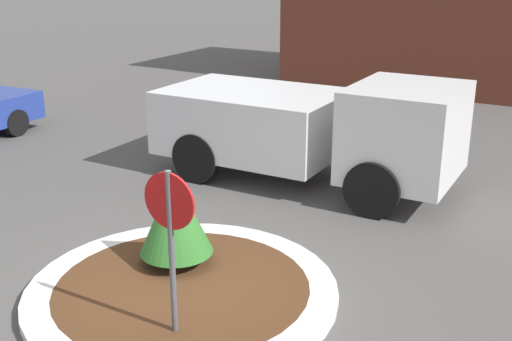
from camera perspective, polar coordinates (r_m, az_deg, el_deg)
The scene contains 5 objects.
ground_plane at distance 8.62m, azimuth -6.54°, elevation -10.90°, with size 120.00×120.00×0.00m, color #514F4C.
traffic_island at distance 8.59m, azimuth -6.55°, elevation -10.51°, with size 4.07×4.07×0.13m.
stop_sign at distance 7.05m, azimuth -7.61°, elevation -5.03°, with size 0.65×0.07×2.07m.
island_shrub at distance 8.85m, azimuth -7.20°, elevation -3.86°, with size 1.02×1.02×1.29m.
utility_truck at distance 12.28m, azimuth 4.73°, elevation 3.90°, with size 5.77×2.49×2.07m.
Camera 1 is at (4.54, -5.96, 4.26)m, focal length 45.00 mm.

